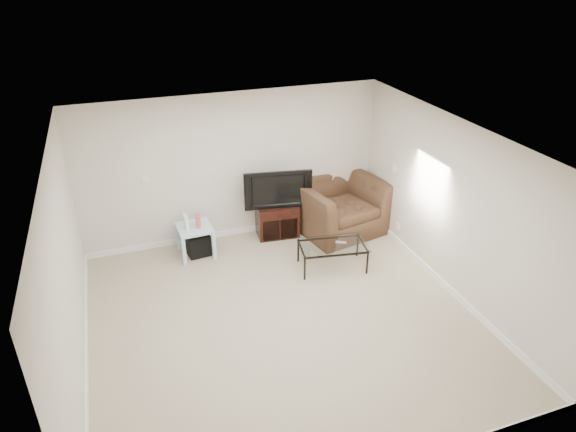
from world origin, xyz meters
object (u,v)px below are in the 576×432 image
object	(u,v)px
tv_stand	(277,219)
coffee_table	(332,256)
television	(277,187)
subwoofer	(198,244)
recliner	(339,198)
side_table	(196,241)

from	to	relation	value
tv_stand	coffee_table	distance (m)	1.38
television	subwoofer	distance (m)	1.60
subwoofer	recliner	bearing A→B (deg)	-0.53
side_table	coffee_table	size ratio (longest dim) A/B	0.51
recliner	coffee_table	bearing A→B (deg)	-130.40
side_table	recliner	bearing A→B (deg)	0.00
subwoofer	coffee_table	world-z (taller)	coffee_table
television	coffee_table	distance (m)	1.52
tv_stand	television	bearing A→B (deg)	-90.00
side_table	recliner	world-z (taller)	recliner
tv_stand	side_table	world-z (taller)	tv_stand
recliner	coffee_table	world-z (taller)	recliner
side_table	recliner	size ratio (longest dim) A/B	0.38
tv_stand	subwoofer	bearing A→B (deg)	-167.20
subwoofer	recliner	xyz separation A→B (m)	(2.49, -0.02, 0.44)
subwoofer	recliner	size ratio (longest dim) A/B	0.25
tv_stand	recliner	size ratio (longest dim) A/B	0.49
tv_stand	subwoofer	world-z (taller)	tv_stand
television	recliner	world-z (taller)	recliner
side_table	coffee_table	xyz separation A→B (m)	(1.92, -1.09, -0.05)
television	recliner	xyz separation A→B (m)	(1.07, -0.18, -0.29)
subwoofer	coffee_table	size ratio (longest dim) A/B	0.34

